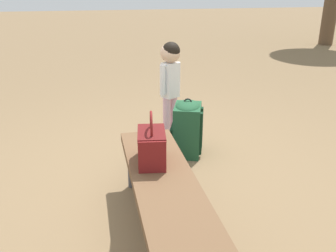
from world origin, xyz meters
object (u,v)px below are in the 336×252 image
child_standing (170,74)px  backpack_large (187,127)px  backpack_small (153,148)px  park_bench (164,186)px  handbag (152,145)px

child_standing → backpack_large: 0.66m
backpack_large → backpack_small: (-0.22, 0.38, -0.10)m
park_bench → backpack_large: size_ratio=2.80×
child_standing → backpack_small: child_standing is taller
park_bench → handbag: (0.24, 0.04, 0.18)m
park_bench → backpack_large: 1.32m
park_bench → backpack_large: bearing=-20.7°
park_bench → handbag: handbag is taller
park_bench → backpack_small: (1.01, -0.09, -0.20)m
handbag → backpack_small: 0.87m
park_bench → handbag: 0.31m
park_bench → handbag: bearing=9.3°
handbag → backpack_small: bearing=-9.5°
handbag → child_standing: size_ratio=0.36×
park_bench → child_standing: size_ratio=1.56×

